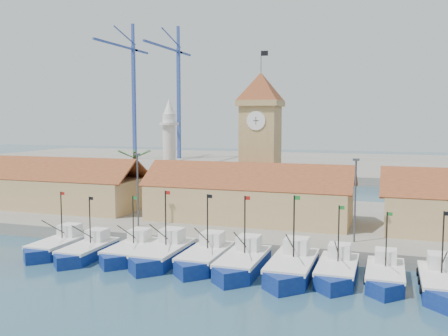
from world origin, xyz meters
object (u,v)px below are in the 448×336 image
(clock_tower, at_px, (260,139))
(minaret, at_px, (169,151))
(boat_5, at_px, (242,264))
(boat_0, at_px, (57,247))

(clock_tower, relative_size, minaret, 1.39)
(boat_5, height_order, minaret, minaret)
(boat_0, distance_m, boat_5, 21.13)
(boat_5, height_order, clock_tower, clock_tower)
(clock_tower, height_order, minaret, clock_tower)
(minaret, bearing_deg, clock_tower, -7.61)
(boat_0, height_order, minaret, minaret)
(boat_5, bearing_deg, minaret, 126.93)
(boat_0, bearing_deg, boat_5, -0.46)
(boat_5, relative_size, minaret, 0.63)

